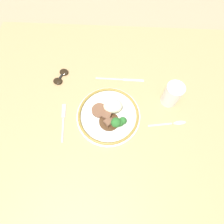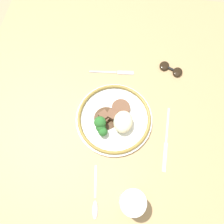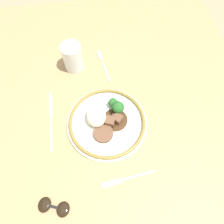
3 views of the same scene
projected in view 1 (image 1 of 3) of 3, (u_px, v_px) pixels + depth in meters
ground_plane at (112, 119)px, 0.80m from camera, size 8.00×8.00×0.00m
dining_table at (112, 118)px, 0.78m from camera, size 1.31×1.10×0.03m
plate at (109, 115)px, 0.75m from camera, size 0.28×0.28×0.07m
juice_glass at (172, 95)px, 0.75m from camera, size 0.07×0.07×0.11m
fork at (63, 119)px, 0.76m from camera, size 0.03×0.18×0.00m
knife at (122, 80)px, 0.84m from camera, size 0.23×0.01×0.00m
spoon at (175, 123)px, 0.75m from camera, size 0.17×0.04×0.01m
sunglasses at (61, 77)px, 0.84m from camera, size 0.08×0.10×0.01m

